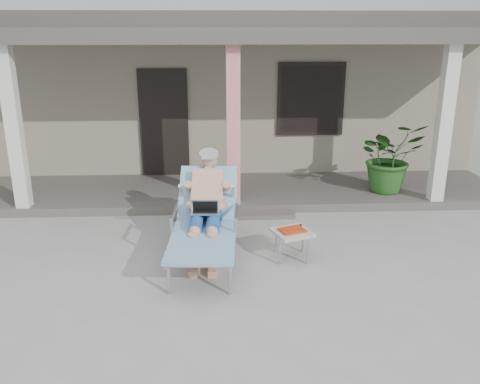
{
  "coord_description": "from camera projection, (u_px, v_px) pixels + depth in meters",
  "views": [
    {
      "loc": [
        -0.3,
        -6.02,
        3.01
      ],
      "look_at": [
        0.03,
        0.6,
        0.85
      ],
      "focal_mm": 38.0,
      "sensor_mm": 36.0,
      "label": 1
    }
  ],
  "objects": [
    {
      "name": "porch_overhang",
      "position": [
        231.0,
        41.0,
        8.6
      ],
      "size": [
        10.0,
        2.3,
        2.85
      ],
      "color": "silver",
      "rests_on": "porch_deck"
    },
    {
      "name": "ground",
      "position": [
        240.0,
        268.0,
        6.67
      ],
      "size": [
        60.0,
        60.0,
        0.0
      ],
      "primitive_type": "plane",
      "color": "#9E9E99",
      "rests_on": "ground"
    },
    {
      "name": "potted_palm",
      "position": [
        390.0,
        157.0,
        9.12
      ],
      "size": [
        1.29,
        1.17,
        1.27
      ],
      "primitive_type": "imported",
      "rotation": [
        0.0,
        0.0,
        0.16
      ],
      "color": "#26591E",
      "rests_on": "porch_deck"
    },
    {
      "name": "porch_deck",
      "position": [
        232.0,
        192.0,
        9.49
      ],
      "size": [
        10.0,
        2.0,
        0.15
      ],
      "primitive_type": "cube",
      "color": "#605B56",
      "rests_on": "ground"
    },
    {
      "name": "side_table",
      "position": [
        292.0,
        234.0,
        6.84
      ],
      "size": [
        0.61,
        0.61,
        0.42
      ],
      "rotation": [
        0.0,
        0.0,
        0.36
      ],
      "color": "#B8B8B3",
      "rests_on": "ground"
    },
    {
      "name": "lounger",
      "position": [
        205.0,
        195.0,
        6.76
      ],
      "size": [
        0.95,
        2.22,
        1.42
      ],
      "rotation": [
        0.0,
        0.0,
        -0.06
      ],
      "color": "#B7B7BC",
      "rests_on": "ground"
    },
    {
      "name": "house",
      "position": [
        227.0,
        85.0,
        12.32
      ],
      "size": [
        10.4,
        5.4,
        3.3
      ],
      "color": "gray",
      "rests_on": "ground"
    },
    {
      "name": "porch_step",
      "position": [
        234.0,
        215.0,
        8.41
      ],
      "size": [
        2.0,
        0.3,
        0.07
      ],
      "primitive_type": "cube",
      "color": "#605B56",
      "rests_on": "ground"
    }
  ]
}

